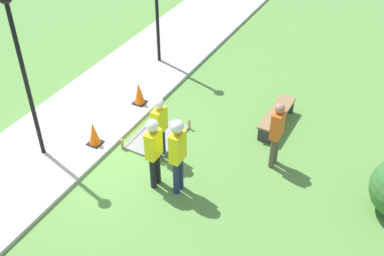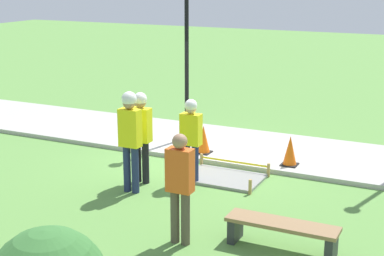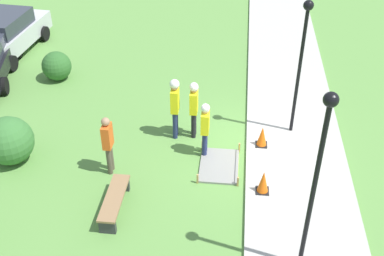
{
  "view_description": "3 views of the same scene",
  "coord_description": "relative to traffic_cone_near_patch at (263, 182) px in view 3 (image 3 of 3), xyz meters",
  "views": [
    {
      "loc": [
        6.96,
        6.1,
        7.76
      ],
      "look_at": [
        -0.85,
        1.84,
        0.84
      ],
      "focal_mm": 45.0,
      "sensor_mm": 36.0,
      "label": 1
    },
    {
      "loc": [
        -5.27,
        11.1,
        4.05
      ],
      "look_at": [
        -0.51,
        1.26,
        1.15
      ],
      "focal_mm": 55.0,
      "sensor_mm": 36.0,
      "label": 2
    },
    {
      "loc": [
        -11.4,
        0.4,
        8.55
      ],
      "look_at": [
        -0.57,
        1.55,
        0.96
      ],
      "focal_mm": 45.0,
      "sensor_mm": 36.0,
      "label": 3
    }
  ],
  "objects": [
    {
      "name": "lamppost_near",
      "position": [
        2.87,
        -0.91,
        2.34
      ],
      "size": [
        0.28,
        0.28,
        4.09
      ],
      "color": "black",
      "rests_on": "sidewalk"
    },
    {
      "name": "traffic_cone_near_patch",
      "position": [
        0.0,
        0.0,
        0.0
      ],
      "size": [
        0.34,
        0.34,
        0.64
      ],
      "color": "black",
      "rests_on": "sidewalk"
    },
    {
      "name": "ground_plane",
      "position": [
        1.98,
        0.43,
        -0.41
      ],
      "size": [
        60.0,
        60.0,
        0.0
      ],
      "primitive_type": "plane",
      "color": "#5B8E42"
    },
    {
      "name": "wet_concrete_patch",
      "position": [
        1.0,
        1.17,
        -0.38
      ],
      "size": [
        1.55,
        1.12,
        0.29
      ],
      "color": "gray",
      "rests_on": "ground_plane"
    },
    {
      "name": "parked_car_silver",
      "position": [
        7.3,
        10.04,
        0.38
      ],
      "size": [
        4.61,
        2.41,
        1.57
      ],
      "rotation": [
        0.0,
        0.0,
        -0.09
      ],
      "color": "#BCBCC1",
      "rests_on": "ground_plane"
    },
    {
      "name": "traffic_cone_far_patch",
      "position": [
        2.0,
        0.0,
        -0.0
      ],
      "size": [
        0.34,
        0.34,
        0.63
      ],
      "color": "black",
      "rests_on": "sidewalk"
    },
    {
      "name": "bystander_in_orange_shirt",
      "position": [
        0.5,
        4.12,
        0.58
      ],
      "size": [
        0.4,
        0.23,
        1.75
      ],
      "color": "brown",
      "rests_on": "ground_plane"
    },
    {
      "name": "worker_assistant",
      "position": [
        2.32,
        2.58,
        0.78
      ],
      "size": [
        0.4,
        0.28,
        1.95
      ],
      "color": "navy",
      "rests_on": "ground_plane"
    },
    {
      "name": "lamppost_far",
      "position": [
        -2.29,
        -0.77,
        2.49
      ],
      "size": [
        0.28,
        0.28,
        4.35
      ],
      "color": "black",
      "rests_on": "sidewalk"
    },
    {
      "name": "sidewalk",
      "position": [
        1.98,
        -0.98,
        -0.36
      ],
      "size": [
        28.0,
        2.82,
        0.1
      ],
      "color": "#ADAAA3",
      "rests_on": "ground_plane"
    },
    {
      "name": "shrub_rounded_mid",
      "position": [
        5.41,
        7.3,
        0.11
      ],
      "size": [
        1.05,
        1.05,
        1.05
      ],
      "color": "#2D6028",
      "rests_on": "ground_plane"
    },
    {
      "name": "worker_trainee",
      "position": [
        1.53,
        1.63,
        0.58
      ],
      "size": [
        0.4,
        0.24,
        1.69
      ],
      "color": "navy",
      "rests_on": "ground_plane"
    },
    {
      "name": "worker_supervisor",
      "position": [
        2.42,
        2.03,
        0.68
      ],
      "size": [
        0.4,
        0.26,
        1.82
      ],
      "color": "black",
      "rests_on": "ground_plane"
    },
    {
      "name": "park_bench",
      "position": [
        -0.97,
        3.65,
        -0.1
      ],
      "size": [
        1.7,
        0.44,
        0.44
      ],
      "color": "#2D2D33",
      "rests_on": "ground_plane"
    },
    {
      "name": "shrub_rounded_near",
      "position": [
        0.67,
        6.99,
        0.27
      ],
      "size": [
        1.37,
        1.37,
        1.37
      ],
      "color": "#387033",
      "rests_on": "ground_plane"
    }
  ]
}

